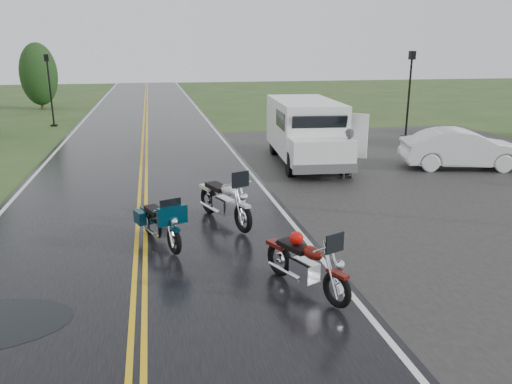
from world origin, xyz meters
TOP-DOWN VIEW (x-y plane):
  - ground at (0.00, 0.00)m, footprint 120.00×120.00m
  - road at (0.00, 10.00)m, footprint 8.00×100.00m
  - parking_pad at (11.00, 5.00)m, footprint 14.00×24.00m
  - motorcycle_red at (3.35, -2.15)m, footprint 1.62×2.34m
  - motorcycle_teal at (0.74, 0.77)m, footprint 1.45×2.23m
  - motorcycle_silver at (2.43, 1.75)m, footprint 1.72×2.68m
  - van_white at (5.12, 7.06)m, footprint 2.95×6.56m
  - person_at_van at (6.94, 6.37)m, footprint 0.69×0.51m
  - sedan_white at (11.75, 6.97)m, footprint 4.71×2.63m
  - lamp_post_far_left at (-5.24, 21.55)m, footprint 0.35×0.35m
  - lamp_post_far_right at (13.07, 13.75)m, footprint 0.37×0.37m
  - tree_left_far at (-7.63, 30.91)m, footprint 2.69×2.69m

SIDE VIEW (x-z plane):
  - ground at x=0.00m, z-range 0.00..0.00m
  - parking_pad at x=11.00m, z-range 0.00..0.03m
  - road at x=0.00m, z-range 0.00..0.04m
  - motorcycle_teal at x=0.74m, z-range 0.00..1.24m
  - motorcycle_red at x=3.35m, z-range 0.00..1.30m
  - sedan_white at x=11.75m, z-range 0.00..1.47m
  - motorcycle_silver at x=2.43m, z-range 0.00..1.49m
  - person_at_van at x=6.94m, z-range 0.00..1.74m
  - van_white at x=5.12m, z-range 0.00..2.50m
  - lamp_post_far_left at x=-5.24m, z-range 0.00..4.13m
  - tree_left_far at x=-7.63m, z-range 0.00..4.14m
  - lamp_post_far_right at x=13.07m, z-range 0.00..4.32m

